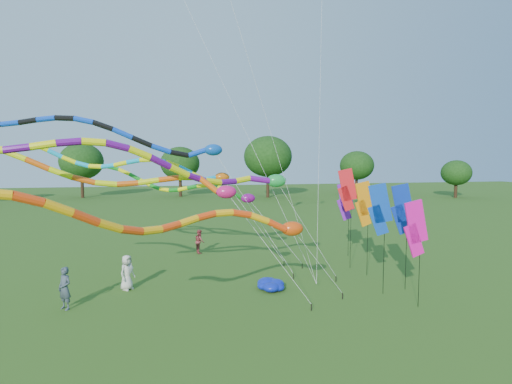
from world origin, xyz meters
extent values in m
plane|color=#275516|center=(0.00, 0.00, 0.00)|extent=(160.00, 160.00, 0.00)
cylinder|color=#382314|center=(34.26, 37.87, 1.12)|extent=(0.50, 0.50, 2.25)
ellipsoid|color=#15360E|center=(34.26, 37.87, 4.06)|extent=(4.75, 4.75, 4.03)
cylinder|color=#382314|center=(24.74, 48.27, 1.69)|extent=(0.50, 0.50, 3.37)
ellipsoid|color=#15360E|center=(24.74, 48.27, 6.09)|extent=(7.12, 7.12, 6.05)
cylinder|color=#382314|center=(11.47, 53.36, 1.14)|extent=(0.50, 0.50, 2.28)
ellipsoid|color=#15360E|center=(11.47, 53.36, 4.12)|extent=(4.82, 4.82, 4.10)
cylinder|color=#382314|center=(-2.71, 54.19, 1.20)|extent=(0.50, 0.50, 2.40)
ellipsoid|color=#15360E|center=(-2.71, 54.19, 4.34)|extent=(5.08, 5.08, 4.32)
cylinder|color=#382314|center=(-16.54, 51.32, 1.37)|extent=(0.50, 0.50, 2.74)
ellipsoid|color=#15360E|center=(-16.54, 51.32, 4.95)|extent=(5.79, 5.79, 4.92)
cylinder|color=black|center=(3.20, 2.45, 0.15)|extent=(0.05, 0.05, 0.30)
cylinder|color=silver|center=(1.81, 1.83, 1.93)|extent=(0.02, 0.02, 4.49)
ellipsoid|color=#DA420B|center=(0.42, 1.20, 3.57)|extent=(0.93, 0.60, 0.60)
cylinder|color=#F23D0D|center=(-0.28, 1.00, 3.76)|extent=(0.27, 0.27, 0.85)
cylinder|color=#FFA60D|center=(-1.03, 0.86, 4.09)|extent=(0.27, 0.27, 0.81)
cylinder|color=#F23D0D|center=(-1.77, 0.69, 4.32)|extent=(0.27, 0.27, 0.77)
cylinder|color=#FFA60D|center=(-2.48, 0.47, 4.39)|extent=(0.27, 0.27, 0.74)
cylinder|color=#F23D0D|center=(-3.17, 0.19, 4.34)|extent=(0.27, 0.27, 0.75)
cylinder|color=#FFA60D|center=(-3.83, -0.15, 4.22)|extent=(0.27, 0.27, 0.76)
cylinder|color=#F23D0D|center=(-4.46, -0.55, 4.11)|extent=(0.27, 0.27, 0.76)
cylinder|color=#FFA60D|center=(-5.08, -0.99, 4.08)|extent=(0.27, 0.27, 0.76)
cylinder|color=#F23D0D|center=(-5.68, -1.47, 4.18)|extent=(0.27, 0.27, 0.79)
cylinder|color=#FFA60D|center=(-6.28, -1.95, 4.42)|extent=(0.27, 0.27, 0.82)
cylinder|color=#F23D0D|center=(-6.88, -2.41, 4.75)|extent=(0.27, 0.27, 0.84)
cylinder|color=#FFA60D|center=(-7.51, -2.83, 5.11)|extent=(0.27, 0.27, 0.82)
cylinder|color=#F23D0D|center=(-8.15, -3.20, 5.40)|extent=(0.27, 0.27, 0.78)
cylinder|color=black|center=(1.33, 1.35, 0.15)|extent=(0.05, 0.05, 0.30)
cylinder|color=silver|center=(-0.42, 1.68, 2.67)|extent=(0.02, 0.02, 5.97)
ellipsoid|color=#CB1664|center=(-2.18, 2.01, 5.06)|extent=(0.85, 0.54, 0.54)
cylinder|color=#DD510B|center=(-2.89, 2.41, 5.35)|extent=(0.25, 0.25, 1.14)
cylinder|color=#D2DE0B|center=(-3.66, 2.84, 5.63)|extent=(0.25, 0.25, 0.84)
cylinder|color=#DD510B|center=(-4.49, 2.98, 5.58)|extent=(0.25, 0.25, 0.85)
cylinder|color=#D2DE0B|center=(-5.32, 3.07, 5.47)|extent=(0.25, 0.25, 0.85)
cylinder|color=#DD510B|center=(-6.17, 3.09, 5.39)|extent=(0.25, 0.25, 0.86)
cylinder|color=#D2DE0B|center=(-7.03, 3.08, 5.40)|extent=(0.25, 0.25, 0.86)
cylinder|color=#DD510B|center=(-7.89, 3.04, 5.56)|extent=(0.25, 0.25, 0.89)
cylinder|color=#D2DE0B|center=(-8.75, 3.02, 5.84)|extent=(0.25, 0.25, 0.92)
cylinder|color=#DD510B|center=(-9.61, 3.02, 6.21)|extent=(0.25, 0.25, 0.93)
cylinder|color=#D2DE0B|center=(-10.45, 3.07, 6.57)|extent=(0.25, 0.25, 0.91)
cylinder|color=black|center=(3.96, 5.09, 0.15)|extent=(0.05, 0.05, 0.30)
cylinder|color=silver|center=(2.20, 4.53, 2.83)|extent=(0.02, 0.02, 6.29)
ellipsoid|color=green|center=(0.45, 3.98, 5.38)|extent=(0.95, 0.61, 0.61)
cylinder|color=#620B82|center=(-0.35, 3.97, 5.44)|extent=(0.27, 0.27, 0.95)
cylinder|color=yellow|center=(-1.18, 3.87, 5.45)|extent=(0.27, 0.27, 0.84)
cylinder|color=#620B82|center=(-1.91, 3.47, 5.39)|extent=(0.27, 0.27, 0.84)
cylinder|color=yellow|center=(-2.63, 3.05, 5.43)|extent=(0.27, 0.27, 0.85)
cylinder|color=#620B82|center=(-3.35, 2.62, 5.62)|extent=(0.27, 0.27, 0.88)
cylinder|color=yellow|center=(-4.08, 2.20, 5.93)|extent=(0.27, 0.27, 0.91)
cylinder|color=#620B82|center=(-4.82, 1.83, 6.30)|extent=(0.27, 0.27, 0.91)
cylinder|color=yellow|center=(-5.57, 1.51, 6.66)|extent=(0.27, 0.27, 0.88)
cylinder|color=#620B82|center=(-6.35, 1.25, 6.92)|extent=(0.27, 0.27, 0.84)
cylinder|color=yellow|center=(-7.15, 1.06, 7.05)|extent=(0.27, 0.27, 0.82)
cylinder|color=#620B82|center=(-7.97, 0.93, 7.03)|extent=(0.27, 0.27, 0.83)
cylinder|color=yellow|center=(-8.80, 0.84, 6.93)|extent=(0.27, 0.27, 0.85)
cylinder|color=#620B82|center=(-9.63, 0.78, 6.80)|extent=(0.27, 0.27, 0.85)
cylinder|color=black|center=(1.93, 6.04, 0.15)|extent=(0.05, 0.05, 0.30)
cylinder|color=silver|center=(-0.16, 6.22, 3.57)|extent=(0.02, 0.02, 7.80)
ellipsoid|color=#0B46A6|center=(-2.25, 6.40, 6.85)|extent=(0.92, 0.59, 0.59)
cylinder|color=#0C3EC7|center=(-3.04, 6.49, 6.71)|extent=(0.27, 0.27, 0.94)
cylinder|color=black|center=(-3.94, 6.49, 6.65)|extent=(0.27, 0.27, 0.93)
cylinder|color=#0C3EC7|center=(-4.85, 6.38, 6.88)|extent=(0.27, 0.27, 0.96)
cylinder|color=black|center=(-5.75, 6.30, 7.23)|extent=(0.27, 0.27, 0.98)
cylinder|color=#0C3EC7|center=(-6.65, 6.27, 7.62)|extent=(0.27, 0.27, 0.98)
cylinder|color=black|center=(-7.55, 6.31, 7.98)|extent=(0.27, 0.27, 0.95)
cylinder|color=#0C3EC7|center=(-8.43, 6.41, 8.23)|extent=(0.27, 0.27, 0.91)
cylinder|color=black|center=(-9.32, 6.58, 8.34)|extent=(0.27, 0.27, 0.90)
cylinder|color=#0C3EC7|center=(-10.19, 6.80, 8.31)|extent=(0.27, 0.27, 0.91)
cylinder|color=black|center=(-11.07, 7.06, 8.21)|extent=(0.27, 0.27, 0.92)
cylinder|color=#0C3EC7|center=(-11.94, 7.33, 8.11)|extent=(0.27, 0.27, 0.92)
cylinder|color=black|center=(2.13, 8.66, 0.15)|extent=(0.05, 0.05, 0.30)
cylinder|color=silver|center=(0.30, 8.68, 2.81)|extent=(0.02, 0.02, 6.25)
ellipsoid|color=#D05C0C|center=(-1.54, 8.71, 5.34)|extent=(0.84, 0.54, 0.54)
cylinder|color=#0DABE1|center=(-2.24, 8.52, 5.29)|extent=(0.25, 0.25, 0.80)
cylinder|color=#F3F30C|center=(-2.93, 8.28, 5.42)|extent=(0.25, 0.25, 0.79)
cylinder|color=#0DABE1|center=(-3.62, 8.21, 5.78)|extent=(0.25, 0.25, 0.78)
cylinder|color=#F3F30C|center=(-4.30, 8.21, 6.09)|extent=(0.25, 0.25, 0.74)
cylinder|color=#0DABE1|center=(-4.99, 8.29, 6.28)|extent=(0.25, 0.25, 0.70)
cylinder|color=#F3F30C|center=(-5.68, 8.42, 6.33)|extent=(0.25, 0.25, 0.70)
cylinder|color=#0DABE1|center=(-6.36, 8.59, 6.25)|extent=(0.25, 0.25, 0.72)
cylinder|color=#F3F30C|center=(-7.05, 8.79, 6.11)|extent=(0.25, 0.25, 0.73)
cylinder|color=#0DABE1|center=(-7.73, 8.99, 6.00)|extent=(0.25, 0.25, 0.72)
cylinder|color=#F3F30C|center=(-8.42, 9.17, 5.97)|extent=(0.25, 0.25, 0.70)
cylinder|color=#0DABE1|center=(-9.11, 9.30, 6.08)|extent=(0.25, 0.25, 0.72)
cylinder|color=#F3F30C|center=(-9.79, 9.36, 6.33)|extent=(0.25, 0.25, 0.75)
cylinder|color=#0DABE1|center=(-10.48, 9.36, 6.66)|extent=(0.25, 0.25, 0.78)
cylinder|color=#F3F30C|center=(-11.17, 9.29, 7.00)|extent=(0.25, 0.25, 0.77)
cylinder|color=black|center=(3.03, 7.96, 0.15)|extent=(0.05, 0.05, 0.30)
cylinder|color=silver|center=(1.54, 8.58, 2.17)|extent=(0.02, 0.02, 4.96)
ellipsoid|color=#7D0B71|center=(0.06, 9.20, 4.06)|extent=(0.85, 0.55, 0.55)
cylinder|color=#128A1B|center=(-0.68, 9.21, 4.28)|extent=(0.25, 0.25, 0.97)
cylinder|color=#FFF50D|center=(-1.39, 9.25, 4.61)|extent=(0.25, 0.25, 0.71)
cylinder|color=#128A1B|center=(-1.98, 9.59, 4.77)|extent=(0.25, 0.25, 0.69)
cylinder|color=#FFF50D|center=(-2.54, 9.99, 4.78)|extent=(0.25, 0.25, 0.70)
cylinder|color=#128A1B|center=(-3.09, 10.41, 4.69)|extent=(0.25, 0.25, 0.71)
cylinder|color=#FFF50D|center=(-3.64, 10.85, 4.55)|extent=(0.25, 0.25, 0.71)
cylinder|color=#128A1B|center=(-4.19, 11.27, 4.45)|extent=(0.25, 0.25, 0.70)
cylinder|color=#FFF50D|center=(-4.76, 11.66, 4.45)|extent=(0.25, 0.25, 0.69)
cylinder|color=#128A1B|center=(-5.34, 12.01, 4.60)|extent=(0.25, 0.25, 0.71)
cylinder|color=#FFF50D|center=(-5.96, 12.29, 4.87)|extent=(0.25, 0.25, 0.75)
cylinder|color=#128A1B|center=(-6.59, 12.50, 5.21)|extent=(0.25, 0.25, 0.77)
cylinder|color=#FFF50D|center=(-7.26, 12.66, 5.54)|extent=(0.25, 0.25, 0.75)
cylinder|color=#128A1B|center=(-7.94, 12.77, 5.79)|extent=(0.25, 0.25, 0.72)
cylinder|color=#FFF50D|center=(-8.63, 12.86, 5.90)|extent=(0.25, 0.25, 0.70)
cylinder|color=black|center=(2.50, 4.00, 0.15)|extent=(0.04, 0.04, 0.30)
cylinder|color=silver|center=(-1.51, 5.16, 9.17)|extent=(0.01, 0.01, 19.60)
cylinder|color=black|center=(2.50, 4.00, 0.15)|extent=(0.04, 0.04, 0.30)
cylinder|color=silver|center=(-1.00, 2.97, 10.49)|extent=(0.01, 0.01, 21.64)
cylinder|color=black|center=(2.50, 4.00, 0.15)|extent=(0.04, 0.04, 0.30)
cylinder|color=silver|center=(3.49, 6.57, 8.72)|extent=(0.01, 0.01, 17.73)
cylinder|color=black|center=(6.03, 0.86, 2.17)|extent=(0.02, 0.02, 4.35)
cube|color=#FF0E9E|center=(5.81, 0.86, 3.75)|extent=(1.16, 0.09, 1.93)
cube|color=#FF0E9E|center=(5.73, 0.85, 2.95)|extent=(1.01, 0.09, 1.51)
cylinder|color=black|center=(5.42, 2.82, 2.47)|extent=(0.02, 0.02, 4.93)
cube|color=#0C3DAC|center=(5.21, 2.90, 4.33)|extent=(1.12, 0.46, 1.93)
cube|color=#0C3DAC|center=(5.13, 2.92, 3.53)|extent=(0.97, 0.41, 1.51)
cylinder|color=black|center=(5.82, 7.53, 2.74)|extent=(0.02, 0.02, 5.48)
cube|color=red|center=(5.61, 7.58, 4.88)|extent=(1.15, 0.33, 1.93)
cube|color=red|center=(5.53, 7.60, 4.08)|extent=(1.00, 0.30, 1.51)
cylinder|color=black|center=(6.09, 5.91, 2.42)|extent=(0.02, 0.02, 4.85)
cube|color=orange|center=(5.87, 5.90, 4.25)|extent=(1.16, 0.11, 1.93)
cube|color=orange|center=(5.79, 5.90, 3.45)|extent=(1.01, 0.10, 1.51)
cylinder|color=black|center=(6.80, 3.19, 2.44)|extent=(0.02, 0.02, 4.87)
cube|color=#0B2CA3|center=(6.58, 3.26, 4.27)|extent=(1.13, 0.40, 1.93)
cube|color=#0B2CA3|center=(6.51, 3.28, 3.47)|extent=(0.99, 0.36, 1.51)
cylinder|color=black|center=(6.94, 10.38, 2.24)|extent=(0.02, 0.02, 4.49)
cube|color=purple|center=(6.73, 10.42, 3.89)|extent=(1.15, 0.27, 1.93)
cube|color=purple|center=(6.65, 10.43, 3.09)|extent=(1.00, 0.24, 1.51)
ellipsoid|color=#0D20AA|center=(0.28, 4.39, 0.16)|extent=(0.58, 0.58, 0.32)
ellipsoid|color=#0D20AA|center=(0.04, 4.09, 0.16)|extent=(0.58, 0.58, 0.32)
ellipsoid|color=#0D20AA|center=(-0.07, 4.96, 0.21)|extent=(0.76, 0.76, 0.42)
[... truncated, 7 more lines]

